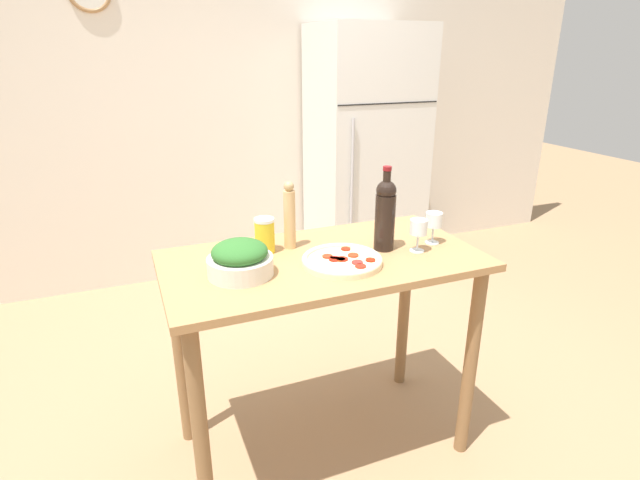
{
  "coord_description": "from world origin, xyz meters",
  "views": [
    {
      "loc": [
        -0.69,
        -1.66,
        1.67
      ],
      "look_at": [
        0.0,
        0.03,
        0.98
      ],
      "focal_mm": 28.0,
      "sensor_mm": 36.0,
      "label": 1
    }
  ],
  "objects_px": {
    "wine_glass_far": "(434,221)",
    "salt_canister": "(265,235)",
    "wine_glass_near": "(419,229)",
    "refrigerator": "(365,154)",
    "homemade_pizza": "(342,260)",
    "wine_bottle": "(385,213)",
    "salad_bowl": "(240,259)",
    "pepper_mill": "(290,216)"
  },
  "relations": [
    {
      "from": "wine_glass_far",
      "to": "salt_canister",
      "type": "bearing_deg",
      "value": 166.17
    },
    {
      "from": "wine_glass_near",
      "to": "refrigerator",
      "type": "bearing_deg",
      "value": 69.23
    },
    {
      "from": "homemade_pizza",
      "to": "salt_canister",
      "type": "relative_size",
      "value": 2.16
    },
    {
      "from": "refrigerator",
      "to": "wine_glass_far",
      "type": "distance_m",
      "value": 1.86
    },
    {
      "from": "refrigerator",
      "to": "wine_bottle",
      "type": "xyz_separation_m",
      "value": [
        -0.8,
        -1.74,
        0.14
      ]
    },
    {
      "from": "salad_bowl",
      "to": "homemade_pizza",
      "type": "relative_size",
      "value": 0.77
    },
    {
      "from": "wine_glass_far",
      "to": "salt_canister",
      "type": "xyz_separation_m",
      "value": [
        -0.68,
        0.17,
        -0.02
      ]
    },
    {
      "from": "wine_glass_far",
      "to": "homemade_pizza",
      "type": "xyz_separation_m",
      "value": [
        -0.44,
        -0.06,
        -0.08
      ]
    },
    {
      "from": "wine_glass_far",
      "to": "homemade_pizza",
      "type": "relative_size",
      "value": 0.44
    },
    {
      "from": "refrigerator",
      "to": "salt_canister",
      "type": "bearing_deg",
      "value": -128.26
    },
    {
      "from": "wine_glass_far",
      "to": "salad_bowl",
      "type": "distance_m",
      "value": 0.82
    },
    {
      "from": "wine_bottle",
      "to": "salt_canister",
      "type": "height_order",
      "value": "wine_bottle"
    },
    {
      "from": "pepper_mill",
      "to": "wine_bottle",
      "type": "bearing_deg",
      "value": -24.56
    },
    {
      "from": "wine_glass_far",
      "to": "salt_canister",
      "type": "relative_size",
      "value": 0.94
    },
    {
      "from": "wine_bottle",
      "to": "homemade_pizza",
      "type": "distance_m",
      "value": 0.27
    },
    {
      "from": "wine_bottle",
      "to": "wine_glass_near",
      "type": "relative_size",
      "value": 2.55
    },
    {
      "from": "refrigerator",
      "to": "salt_canister",
      "type": "relative_size",
      "value": 13.12
    },
    {
      "from": "wine_glass_near",
      "to": "salt_canister",
      "type": "relative_size",
      "value": 0.94
    },
    {
      "from": "pepper_mill",
      "to": "homemade_pizza",
      "type": "height_order",
      "value": "pepper_mill"
    },
    {
      "from": "salt_canister",
      "to": "wine_glass_far",
      "type": "bearing_deg",
      "value": -13.83
    },
    {
      "from": "wine_bottle",
      "to": "homemade_pizza",
      "type": "relative_size",
      "value": 1.11
    },
    {
      "from": "refrigerator",
      "to": "wine_glass_near",
      "type": "height_order",
      "value": "refrigerator"
    },
    {
      "from": "salt_canister",
      "to": "pepper_mill",
      "type": "bearing_deg",
      "value": 4.96
    },
    {
      "from": "wine_glass_near",
      "to": "homemade_pizza",
      "type": "relative_size",
      "value": 0.44
    },
    {
      "from": "pepper_mill",
      "to": "wine_glass_far",
      "type": "bearing_deg",
      "value": -17.21
    },
    {
      "from": "refrigerator",
      "to": "wine_bottle",
      "type": "bearing_deg",
      "value": -114.7
    },
    {
      "from": "refrigerator",
      "to": "wine_glass_near",
      "type": "xyz_separation_m",
      "value": [
        -0.69,
        -1.82,
        0.08
      ]
    },
    {
      "from": "wine_glass_far",
      "to": "refrigerator",
      "type": "bearing_deg",
      "value": 71.76
    },
    {
      "from": "wine_bottle",
      "to": "wine_glass_near",
      "type": "height_order",
      "value": "wine_bottle"
    },
    {
      "from": "homemade_pizza",
      "to": "wine_glass_near",
      "type": "bearing_deg",
      "value": 0.49
    },
    {
      "from": "pepper_mill",
      "to": "salt_canister",
      "type": "distance_m",
      "value": 0.13
    },
    {
      "from": "wine_glass_far",
      "to": "pepper_mill",
      "type": "xyz_separation_m",
      "value": [
        -0.57,
        0.18,
        0.04
      ]
    },
    {
      "from": "refrigerator",
      "to": "wine_glass_near",
      "type": "bearing_deg",
      "value": -110.77
    },
    {
      "from": "wine_glass_near",
      "to": "salt_canister",
      "type": "height_order",
      "value": "salt_canister"
    },
    {
      "from": "wine_bottle",
      "to": "wine_glass_far",
      "type": "bearing_deg",
      "value": -4.53
    },
    {
      "from": "wine_glass_near",
      "to": "homemade_pizza",
      "type": "height_order",
      "value": "wine_glass_near"
    },
    {
      "from": "refrigerator",
      "to": "wine_glass_far",
      "type": "xyz_separation_m",
      "value": [
        -0.58,
        -1.76,
        0.08
      ]
    },
    {
      "from": "wine_bottle",
      "to": "salad_bowl",
      "type": "xyz_separation_m",
      "value": [
        -0.6,
        -0.03,
        -0.09
      ]
    },
    {
      "from": "salt_canister",
      "to": "salad_bowl",
      "type": "bearing_deg",
      "value": -129.06
    },
    {
      "from": "wine_glass_far",
      "to": "pepper_mill",
      "type": "bearing_deg",
      "value": 162.79
    },
    {
      "from": "pepper_mill",
      "to": "salad_bowl",
      "type": "distance_m",
      "value": 0.32
    },
    {
      "from": "wine_glass_far",
      "to": "salt_canister",
      "type": "distance_m",
      "value": 0.7
    }
  ]
}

